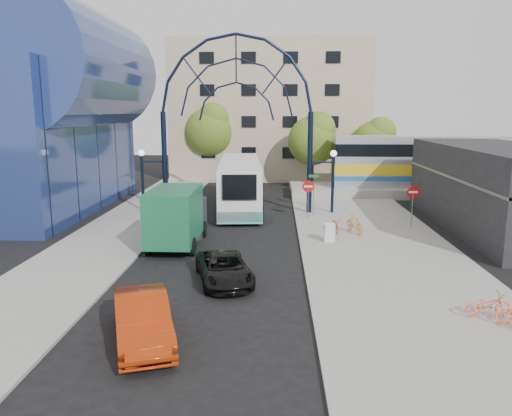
{
  "coord_description": "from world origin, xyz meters",
  "views": [
    {
      "loc": [
        2.72,
        -20.11,
        7.05
      ],
      "look_at": [
        1.65,
        6.0,
        1.94
      ],
      "focal_mm": 35.0,
      "sensor_mm": 36.0,
      "label": 1
    }
  ],
  "objects_px": {
    "tree_north_a": "(314,138)",
    "bike_near_b": "(354,224)",
    "do_not_enter_sign": "(413,196)",
    "red_sedan": "(142,319)",
    "green_truck": "(178,216)",
    "gateway_arch": "(236,88)",
    "city_bus": "(240,183)",
    "stop_sign": "(308,190)",
    "bike_far_c": "(488,305)",
    "sandwich_board": "(330,231)",
    "bike_near_a": "(335,225)",
    "black_suv": "(224,268)",
    "tree_north_c": "(376,140)",
    "street_name_sign": "(314,186)",
    "train_car": "(484,162)",
    "tree_north_b": "(211,129)"
  },
  "relations": [
    {
      "from": "street_name_sign",
      "to": "city_bus",
      "type": "relative_size",
      "value": 0.22
    },
    {
      "from": "do_not_enter_sign",
      "to": "sandwich_board",
      "type": "distance_m",
      "value": 6.85
    },
    {
      "from": "tree_north_a",
      "to": "bike_near_b",
      "type": "distance_m",
      "value": 18.39
    },
    {
      "from": "sandwich_board",
      "to": "bike_near_b",
      "type": "relative_size",
      "value": 0.54
    },
    {
      "from": "street_name_sign",
      "to": "train_car",
      "type": "relative_size",
      "value": 0.11
    },
    {
      "from": "stop_sign",
      "to": "do_not_enter_sign",
      "type": "relative_size",
      "value": 1.01
    },
    {
      "from": "stop_sign",
      "to": "bike_far_c",
      "type": "distance_m",
      "value": 16.63
    },
    {
      "from": "tree_north_c",
      "to": "bike_near_a",
      "type": "height_order",
      "value": "tree_north_c"
    },
    {
      "from": "black_suv",
      "to": "bike_near_b",
      "type": "distance_m",
      "value": 10.66
    },
    {
      "from": "stop_sign",
      "to": "black_suv",
      "type": "xyz_separation_m",
      "value": [
        -4.23,
        -12.32,
        -1.39
      ]
    },
    {
      "from": "stop_sign",
      "to": "green_truck",
      "type": "xyz_separation_m",
      "value": [
        -7.28,
        -6.54,
        -0.42
      ]
    },
    {
      "from": "gateway_arch",
      "to": "sandwich_board",
      "type": "xyz_separation_m",
      "value": [
        5.6,
        -8.02,
        -7.81
      ]
    },
    {
      "from": "bike_near_a",
      "to": "gateway_arch",
      "type": "bearing_deg",
      "value": 132.2
    },
    {
      "from": "gateway_arch",
      "to": "city_bus",
      "type": "xyz_separation_m",
      "value": [
        0.06,
        1.92,
        -6.72
      ]
    },
    {
      "from": "do_not_enter_sign",
      "to": "red_sedan",
      "type": "bearing_deg",
      "value": -127.94
    },
    {
      "from": "street_name_sign",
      "to": "bike_far_c",
      "type": "relative_size",
      "value": 1.76
    },
    {
      "from": "gateway_arch",
      "to": "stop_sign",
      "type": "xyz_separation_m",
      "value": [
        4.8,
        -2.0,
        -6.56
      ]
    },
    {
      "from": "tree_north_b",
      "to": "black_suv",
      "type": "xyz_separation_m",
      "value": [
        4.45,
        -30.25,
        -4.66
      ]
    },
    {
      "from": "bike_near_b",
      "to": "black_suv",
      "type": "bearing_deg",
      "value": -149.41
    },
    {
      "from": "black_suv",
      "to": "bike_near_b",
      "type": "relative_size",
      "value": 2.38
    },
    {
      "from": "do_not_enter_sign",
      "to": "green_truck",
      "type": "distance_m",
      "value": 14.23
    },
    {
      "from": "tree_north_a",
      "to": "tree_north_b",
      "type": "height_order",
      "value": "tree_north_b"
    },
    {
      "from": "tree_north_a",
      "to": "tree_north_c",
      "type": "relative_size",
      "value": 1.08
    },
    {
      "from": "gateway_arch",
      "to": "train_car",
      "type": "distance_m",
      "value": 22.27
    },
    {
      "from": "green_truck",
      "to": "bike_near_a",
      "type": "height_order",
      "value": "green_truck"
    },
    {
      "from": "train_car",
      "to": "black_suv",
      "type": "height_order",
      "value": "train_car"
    },
    {
      "from": "do_not_enter_sign",
      "to": "train_car",
      "type": "xyz_separation_m",
      "value": [
        9.0,
        12.0,
        0.93
      ]
    },
    {
      "from": "street_name_sign",
      "to": "black_suv",
      "type": "relative_size",
      "value": 0.64
    },
    {
      "from": "green_truck",
      "to": "bike_far_c",
      "type": "bearing_deg",
      "value": -36.29
    },
    {
      "from": "bike_near_b",
      "to": "gateway_arch",
      "type": "bearing_deg",
      "value": 119.56
    },
    {
      "from": "do_not_enter_sign",
      "to": "black_suv",
      "type": "bearing_deg",
      "value": -135.29
    },
    {
      "from": "green_truck",
      "to": "bike_near_a",
      "type": "relative_size",
      "value": 3.91
    },
    {
      "from": "bike_far_c",
      "to": "train_car",
      "type": "bearing_deg",
      "value": -28.81
    },
    {
      "from": "street_name_sign",
      "to": "green_truck",
      "type": "xyz_separation_m",
      "value": [
        -7.68,
        -7.14,
        -0.56
      ]
    },
    {
      "from": "sandwich_board",
      "to": "red_sedan",
      "type": "xyz_separation_m",
      "value": [
        -6.97,
        -11.84,
        0.01
      ]
    },
    {
      "from": "red_sedan",
      "to": "bike_near_a",
      "type": "xyz_separation_m",
      "value": [
        7.54,
        14.08,
        -0.21
      ]
    },
    {
      "from": "bike_near_b",
      "to": "green_truck",
      "type": "bearing_deg",
      "value": 173.91
    },
    {
      "from": "street_name_sign",
      "to": "train_car",
      "type": "distance_m",
      "value": 17.55
    },
    {
      "from": "bike_far_c",
      "to": "sandwich_board",
      "type": "bearing_deg",
      "value": 16.74
    },
    {
      "from": "tree_north_c",
      "to": "city_bus",
      "type": "height_order",
      "value": "tree_north_c"
    },
    {
      "from": "train_car",
      "to": "green_truck",
      "type": "distance_m",
      "value": 27.94
    },
    {
      "from": "tree_north_b",
      "to": "bike_near_a",
      "type": "distance_m",
      "value": 24.39
    },
    {
      "from": "city_bus",
      "to": "bike_far_c",
      "type": "height_order",
      "value": "city_bus"
    },
    {
      "from": "do_not_enter_sign",
      "to": "tree_north_a",
      "type": "height_order",
      "value": "tree_north_a"
    },
    {
      "from": "do_not_enter_sign",
      "to": "sandwich_board",
      "type": "height_order",
      "value": "do_not_enter_sign"
    },
    {
      "from": "stop_sign",
      "to": "tree_north_c",
      "type": "xyz_separation_m",
      "value": [
        7.32,
        15.93,
        2.28
      ]
    },
    {
      "from": "stop_sign",
      "to": "bike_near_b",
      "type": "bearing_deg",
      "value": -58.7
    },
    {
      "from": "sandwich_board",
      "to": "bike_near_a",
      "type": "relative_size",
      "value": 0.62
    },
    {
      "from": "tree_north_c",
      "to": "city_bus",
      "type": "xyz_separation_m",
      "value": [
        -12.06,
        -12.01,
        -2.44
      ]
    },
    {
      "from": "street_name_sign",
      "to": "sandwich_board",
      "type": "distance_m",
      "value": 6.78
    }
  ]
}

